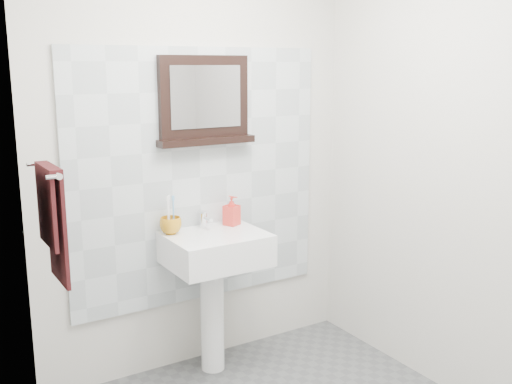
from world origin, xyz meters
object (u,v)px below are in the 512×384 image
(pedestal_sink, at_px, (215,264))
(hand_towel, at_px, (53,215))
(framed_mirror, at_px, (204,103))
(soap_dispenser, at_px, (232,210))
(toothbrush_cup, at_px, (171,225))

(pedestal_sink, relative_size, hand_towel, 1.75)
(framed_mirror, distance_m, hand_towel, 1.13)
(soap_dispenser, bearing_deg, framed_mirror, 123.72)
(pedestal_sink, height_order, soap_dispenser, soap_dispenser)
(hand_towel, bearing_deg, toothbrush_cup, 23.04)
(hand_towel, bearing_deg, framed_mirror, 20.75)
(soap_dispenser, xyz_separation_m, framed_mirror, (-0.13, 0.08, 0.64))
(framed_mirror, bearing_deg, pedestal_sink, -102.78)
(framed_mirror, bearing_deg, toothbrush_cup, -165.86)
(pedestal_sink, xyz_separation_m, framed_mirror, (0.04, 0.19, 0.91))
(pedestal_sink, height_order, toothbrush_cup, pedestal_sink)
(pedestal_sink, xyz_separation_m, hand_towel, (-0.93, -0.18, 0.45))
(toothbrush_cup, xyz_separation_m, soap_dispenser, (0.39, -0.02, 0.04))
(toothbrush_cup, distance_m, framed_mirror, 0.73)
(hand_towel, bearing_deg, pedestal_sink, 11.04)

